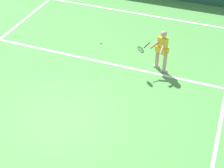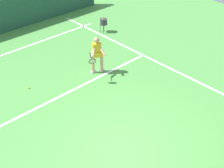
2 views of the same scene
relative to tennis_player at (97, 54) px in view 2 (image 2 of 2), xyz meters
name	(u,v)px [view 2 (image 2 of 2)]	position (x,y,z in m)	size (l,w,h in m)	color
ground_plane	(123,148)	(2.12, 3.65, -0.85)	(26.27, 26.27, 0.00)	#4C9342
baseline_marking	(4,54)	(2.12, -3.96, -0.84)	(10.04, 0.10, 0.01)	white
service_line_marking	(58,97)	(2.12, 0.31, -0.84)	(9.04, 0.10, 0.01)	white
sideline_left_marking	(208,87)	(-2.40, 3.65, -0.84)	(0.10, 18.20, 0.01)	white
tennis_player	(97,54)	(0.00, 0.00, 0.00)	(1.05, 0.82, 1.55)	tan
tennis_ball_near	(28,88)	(2.64, -0.90, -0.81)	(0.07, 0.07, 0.07)	#D1E533
ball_hopper	(104,22)	(-2.73, -2.70, -0.30)	(0.36, 0.36, 0.74)	#333338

